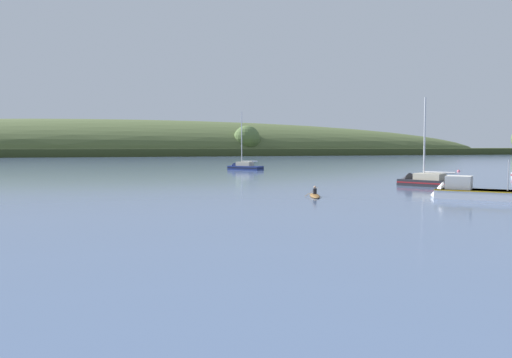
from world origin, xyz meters
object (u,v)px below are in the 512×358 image
(sailboat_far_left, at_px, (423,184))
(canoe_with_paddler, at_px, (315,195))
(sailboat_outer_reach, at_px, (242,168))
(mooring_buoy_foreground, at_px, (459,171))
(fishing_boat_moored, at_px, (467,194))

(sailboat_far_left, distance_m, canoe_with_paddler, 17.73)
(sailboat_outer_reach, bearing_deg, mooring_buoy_foreground, -157.06)
(sailboat_far_left, relative_size, sailboat_outer_reach, 0.93)
(canoe_with_paddler, height_order, mooring_buoy_foreground, canoe_with_paddler)
(sailboat_outer_reach, distance_m, canoe_with_paddler, 50.65)
(sailboat_far_left, relative_size, mooring_buoy_foreground, 16.56)
(sailboat_outer_reach, relative_size, mooring_buoy_foreground, 17.76)
(fishing_boat_moored, xyz_separation_m, canoe_with_paddler, (-10.73, 6.03, -0.24))
(sailboat_outer_reach, xyz_separation_m, canoe_with_paddler, (-11.53, -49.32, -0.20))
(fishing_boat_moored, height_order, mooring_buoy_foreground, fishing_boat_moored)
(sailboat_far_left, bearing_deg, sailboat_outer_reach, -17.08)
(canoe_with_paddler, bearing_deg, mooring_buoy_foreground, -32.12)
(sailboat_far_left, xyz_separation_m, sailboat_outer_reach, (-5.02, 42.97, 0.08))
(fishing_boat_moored, distance_m, canoe_with_paddler, 12.31)
(sailboat_far_left, height_order, mooring_buoy_foreground, sailboat_far_left)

